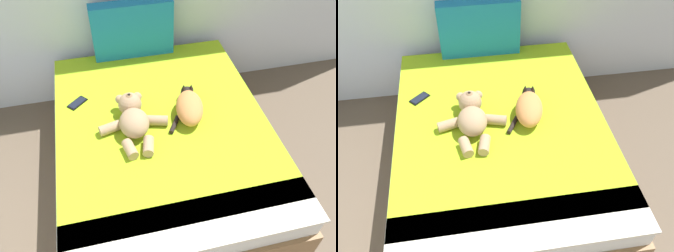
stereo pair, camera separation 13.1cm
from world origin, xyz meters
TOP-DOWN VIEW (x-y plane):
  - bed at (1.72, 3.16)m, footprint 1.53×1.93m
  - patterned_cushion at (1.67, 4.04)m, footprint 0.67×0.12m
  - cat at (1.93, 3.20)m, footprint 0.31×0.42m
  - teddy_bear at (1.52, 3.17)m, footprint 0.49×0.54m
  - cell_phone at (1.15, 3.50)m, footprint 0.16×0.15m

SIDE VIEW (x-z plane):
  - bed at x=1.72m, z-range 0.00..0.50m
  - cell_phone at x=1.15m, z-range 0.50..0.51m
  - cat at x=1.93m, z-range 0.50..0.65m
  - teddy_bear at x=1.52m, z-range 0.49..0.67m
  - patterned_cushion at x=1.67m, z-range 0.50..0.97m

